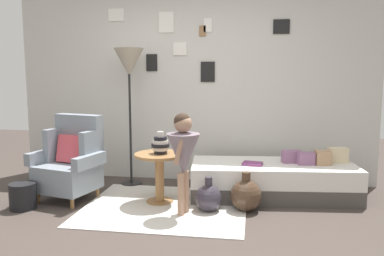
{
  "coord_description": "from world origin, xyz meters",
  "views": [
    {
      "loc": [
        0.83,
        -3.31,
        1.44
      ],
      "look_at": [
        0.15,
        0.95,
        0.85
      ],
      "focal_mm": 36.82,
      "sensor_mm": 36.0,
      "label": 1
    }
  ],
  "objects_px": {
    "side_table": "(159,168)",
    "magazine_basket": "(23,196)",
    "vase_striped": "(160,145)",
    "person_child": "(183,151)",
    "demijohn_far": "(246,195)",
    "daybed": "(273,180)",
    "armchair": "(71,161)",
    "floor_lamp": "(129,67)",
    "book_on_daybed": "(252,164)",
    "demijohn_near": "(208,198)"
  },
  "relations": [
    {
      "from": "book_on_daybed",
      "to": "demijohn_far",
      "type": "distance_m",
      "value": 0.51
    },
    {
      "from": "side_table",
      "to": "magazine_basket",
      "type": "bearing_deg",
      "value": -162.93
    },
    {
      "from": "armchair",
      "to": "person_child",
      "type": "height_order",
      "value": "person_child"
    },
    {
      "from": "book_on_daybed",
      "to": "daybed",
      "type": "bearing_deg",
      "value": 25.92
    },
    {
      "from": "side_table",
      "to": "vase_striped",
      "type": "xyz_separation_m",
      "value": [
        0.01,
        0.0,
        0.26
      ]
    },
    {
      "from": "daybed",
      "to": "vase_striped",
      "type": "relative_size",
      "value": 7.93
    },
    {
      "from": "side_table",
      "to": "demijohn_far",
      "type": "distance_m",
      "value": 1.0
    },
    {
      "from": "vase_striped",
      "to": "demijohn_near",
      "type": "xyz_separation_m",
      "value": [
        0.56,
        -0.21,
        -0.52
      ]
    },
    {
      "from": "demijohn_near",
      "to": "vase_striped",
      "type": "bearing_deg",
      "value": 159.88
    },
    {
      "from": "book_on_daybed",
      "to": "demijohn_near",
      "type": "height_order",
      "value": "book_on_daybed"
    },
    {
      "from": "demijohn_near",
      "to": "magazine_basket",
      "type": "bearing_deg",
      "value": -173.47
    },
    {
      "from": "floor_lamp",
      "to": "demijohn_near",
      "type": "distance_m",
      "value": 1.99
    },
    {
      "from": "vase_striped",
      "to": "magazine_basket",
      "type": "xyz_separation_m",
      "value": [
        -1.42,
        -0.43,
        -0.52
      ]
    },
    {
      "from": "floor_lamp",
      "to": "magazine_basket",
      "type": "relative_size",
      "value": 6.31
    },
    {
      "from": "side_table",
      "to": "person_child",
      "type": "bearing_deg",
      "value": -45.21
    },
    {
      "from": "vase_striped",
      "to": "person_child",
      "type": "relative_size",
      "value": 0.24
    },
    {
      "from": "floor_lamp",
      "to": "demijohn_near",
      "type": "height_order",
      "value": "floor_lamp"
    },
    {
      "from": "daybed",
      "to": "book_on_daybed",
      "type": "distance_m",
      "value": 0.34
    },
    {
      "from": "armchair",
      "to": "person_child",
      "type": "relative_size",
      "value": 0.92
    },
    {
      "from": "armchair",
      "to": "demijohn_far",
      "type": "relative_size",
      "value": 2.31
    },
    {
      "from": "daybed",
      "to": "side_table",
      "type": "bearing_deg",
      "value": -161.32
    },
    {
      "from": "armchair",
      "to": "floor_lamp",
      "type": "xyz_separation_m",
      "value": [
        0.5,
        0.68,
        1.09
      ]
    },
    {
      "from": "floor_lamp",
      "to": "demijohn_far",
      "type": "relative_size",
      "value": 4.21
    },
    {
      "from": "armchair",
      "to": "demijohn_near",
      "type": "height_order",
      "value": "armchair"
    },
    {
      "from": "book_on_daybed",
      "to": "demijohn_far",
      "type": "xyz_separation_m",
      "value": [
        -0.06,
        -0.44,
        -0.24
      ]
    },
    {
      "from": "book_on_daybed",
      "to": "demijohn_far",
      "type": "bearing_deg",
      "value": -98.12
    },
    {
      "from": "daybed",
      "to": "floor_lamp",
      "type": "bearing_deg",
      "value": 172.32
    },
    {
      "from": "person_child",
      "to": "armchair",
      "type": "bearing_deg",
      "value": 166.57
    },
    {
      "from": "daybed",
      "to": "demijohn_near",
      "type": "relative_size",
      "value": 5.32
    },
    {
      "from": "daybed",
      "to": "demijohn_far",
      "type": "bearing_deg",
      "value": -118.6
    },
    {
      "from": "daybed",
      "to": "magazine_basket",
      "type": "height_order",
      "value": "daybed"
    },
    {
      "from": "daybed",
      "to": "floor_lamp",
      "type": "height_order",
      "value": "floor_lamp"
    },
    {
      "from": "vase_striped",
      "to": "floor_lamp",
      "type": "relative_size",
      "value": 0.14
    },
    {
      "from": "armchair",
      "to": "floor_lamp",
      "type": "height_order",
      "value": "floor_lamp"
    },
    {
      "from": "book_on_daybed",
      "to": "demijohn_near",
      "type": "xyz_separation_m",
      "value": [
        -0.45,
        -0.52,
        -0.27
      ]
    },
    {
      "from": "side_table",
      "to": "vase_striped",
      "type": "height_order",
      "value": "vase_striped"
    },
    {
      "from": "magazine_basket",
      "to": "armchair",
      "type": "bearing_deg",
      "value": 49.92
    },
    {
      "from": "person_child",
      "to": "magazine_basket",
      "type": "height_order",
      "value": "person_child"
    },
    {
      "from": "armchair",
      "to": "demijohn_far",
      "type": "xyz_separation_m",
      "value": [
        2.02,
        -0.12,
        -0.27
      ]
    },
    {
      "from": "book_on_daybed",
      "to": "demijohn_far",
      "type": "height_order",
      "value": "book_on_daybed"
    },
    {
      "from": "demijohn_far",
      "to": "daybed",
      "type": "bearing_deg",
      "value": 61.4
    },
    {
      "from": "vase_striped",
      "to": "demijohn_far",
      "type": "relative_size",
      "value": 0.59
    },
    {
      "from": "side_table",
      "to": "demijohn_far",
      "type": "relative_size",
      "value": 1.34
    },
    {
      "from": "floor_lamp",
      "to": "magazine_basket",
      "type": "bearing_deg",
      "value": -127.86
    },
    {
      "from": "side_table",
      "to": "vase_striped",
      "type": "distance_m",
      "value": 0.26
    },
    {
      "from": "armchair",
      "to": "side_table",
      "type": "bearing_deg",
      "value": 0.25
    },
    {
      "from": "daybed",
      "to": "demijohn_far",
      "type": "relative_size",
      "value": 4.7
    },
    {
      "from": "demijohn_far",
      "to": "floor_lamp",
      "type": "bearing_deg",
      "value": 152.17
    },
    {
      "from": "side_table",
      "to": "armchair",
      "type": "bearing_deg",
      "value": -179.75
    },
    {
      "from": "side_table",
      "to": "demijohn_near",
      "type": "height_order",
      "value": "side_table"
    }
  ]
}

